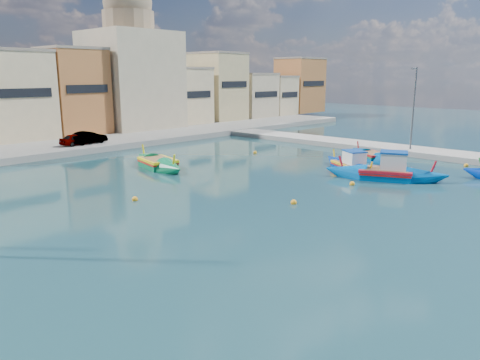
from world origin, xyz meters
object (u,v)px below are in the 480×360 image
quay_street_lamp (413,108)px  luzzu_blue_cabin (386,174)px  luzzu_turquoise_cabin (351,167)px  luzzu_cyan_mid (372,157)px  luzzu_green (158,164)px  church_block (131,66)px

quay_street_lamp → luzzu_blue_cabin: quay_street_lamp is taller
luzzu_turquoise_cabin → luzzu_cyan_mid: bearing=11.8°
quay_street_lamp → luzzu_cyan_mid: size_ratio=1.11×
quay_street_lamp → luzzu_cyan_mid: bearing=166.0°
quay_street_lamp → luzzu_green: bearing=148.9°
church_block → luzzu_blue_cabin: (-4.12, -37.29, -8.03)m
church_block → luzzu_blue_cabin: 38.37m
church_block → luzzu_blue_cabin: size_ratio=2.13×
luzzu_blue_cabin → luzzu_green: (-8.54, 15.41, -0.10)m
luzzu_turquoise_cabin → luzzu_blue_cabin: size_ratio=0.87×
luzzu_cyan_mid → luzzu_green: bearing=144.3°
quay_street_lamp → church_block: bearing=102.3°
luzzu_blue_cabin → luzzu_cyan_mid: bearing=34.5°
church_block → luzzu_green: bearing=-120.0°
church_block → luzzu_turquoise_cabin: church_block is taller
luzzu_turquoise_cabin → luzzu_blue_cabin: 3.49m
luzzu_blue_cabin → luzzu_cyan_mid: (6.59, 4.54, -0.15)m
quay_street_lamp → luzzu_blue_cabin: bearing=-164.1°
luzzu_turquoise_cabin → luzzu_green: 15.34m
luzzu_cyan_mid → quay_street_lamp: bearing=-14.0°
luzzu_cyan_mid → luzzu_blue_cabin: bearing=-145.5°
quay_street_lamp → luzzu_blue_cabin: 12.66m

